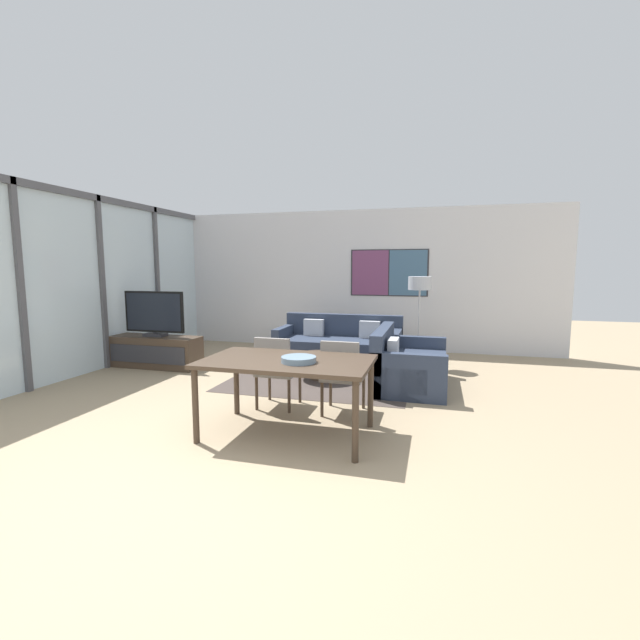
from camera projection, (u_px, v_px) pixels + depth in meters
name	position (u px, v px, depth m)	size (l,w,h in m)	color
ground_plane	(212.00, 473.00, 3.46)	(24.00, 24.00, 0.00)	#9E896B
wall_back	(352.00, 280.00, 8.71)	(8.15, 0.09, 2.80)	silver
window_wall_left	(100.00, 275.00, 6.92)	(0.07, 5.68, 2.80)	silver
area_rug	(322.00, 378.00, 6.42)	(2.63, 2.19, 0.01)	#473D38
tv_console	(156.00, 352.00, 7.12)	(1.52, 0.48, 0.52)	#423326
television	(154.00, 314.00, 7.05)	(1.09, 0.20, 0.75)	#2D2D33
sofa_main	(340.00, 346.00, 7.55)	(2.14, 0.95, 0.81)	#2D384C
sofa_side	(405.00, 367.00, 5.98)	(0.95, 1.53, 0.81)	#2D384C
coffee_table	(322.00, 361.00, 6.38)	(0.81, 0.81, 0.36)	#423326
dining_table	(287.00, 367.00, 4.18)	(1.64, 0.97, 0.76)	#423326
dining_chair_left	(276.00, 367.00, 5.01)	(0.46, 0.46, 0.86)	gray
dining_chair_centre	(342.00, 372.00, 4.78)	(0.46, 0.46, 0.86)	gray
fruit_bowl	(299.00, 359.00, 4.04)	(0.33, 0.33, 0.06)	slate
floor_lamp	(420.00, 289.00, 7.09)	(0.38, 0.38, 1.51)	#2D2D33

